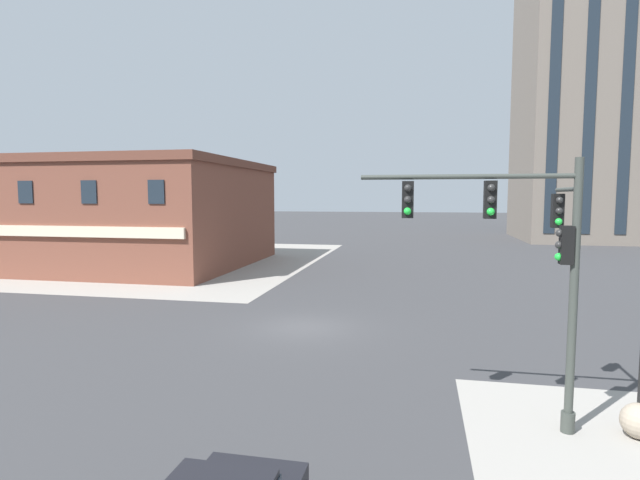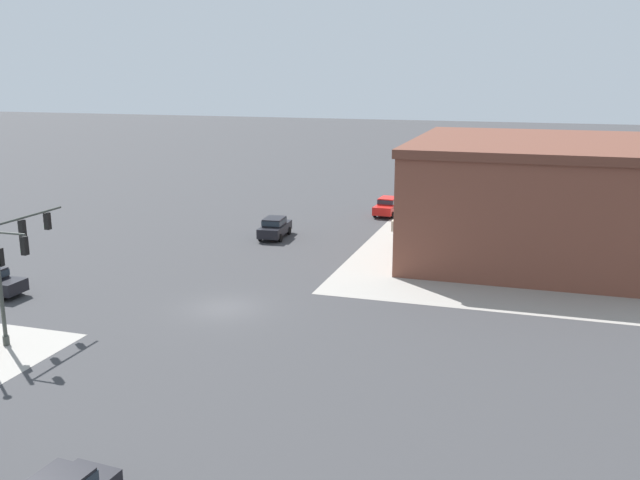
# 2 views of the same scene
# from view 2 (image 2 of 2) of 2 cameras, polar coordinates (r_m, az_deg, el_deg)

# --- Properties ---
(ground_plane) EXTENTS (320.00, 320.00, 0.00)m
(ground_plane) POSITION_cam_2_polar(r_m,az_deg,el_deg) (41.04, -7.80, -5.51)
(ground_plane) COLOR #38383A
(sidewalk_far_corner) EXTENTS (32.00, 32.00, 0.02)m
(sidewalk_far_corner) POSITION_cam_2_polar(r_m,az_deg,el_deg) (56.67, 20.17, -0.87)
(sidewalk_far_corner) COLOR gray
(sidewalk_far_corner) RESTS_ON ground
(traffic_signal_main) EXTENTS (5.17, 2.09, 6.53)m
(traffic_signal_main) POSITION_cam_2_polar(r_m,az_deg,el_deg) (38.01, -23.61, -1.32)
(traffic_signal_main) COLOR #383D38
(traffic_signal_main) RESTS_ON ground
(car_main_southbound_near) EXTENTS (4.49, 2.07, 1.68)m
(car_main_southbound_near) POSITION_cam_2_polar(r_m,az_deg,el_deg) (66.71, 5.53, 2.81)
(car_main_southbound_near) COLOR red
(car_main_southbound_near) RESTS_ON ground
(car_main_southbound_far) EXTENTS (4.53, 2.16, 1.68)m
(car_main_southbound_far) POSITION_cam_2_polar(r_m,az_deg,el_deg) (57.46, -3.71, 1.09)
(car_main_southbound_far) COLOR black
(car_main_southbound_far) RESTS_ON ground
(storefront_block_near_corner) EXTENTS (19.35, 17.92, 8.49)m
(storefront_block_near_corner) POSITION_cam_2_polar(r_m,az_deg,el_deg) (54.23, 17.16, 3.35)
(storefront_block_near_corner) COLOR brown
(storefront_block_near_corner) RESTS_ON ground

